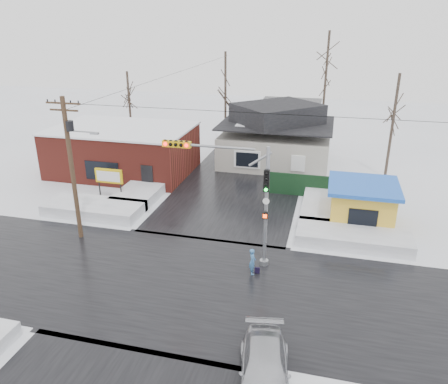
% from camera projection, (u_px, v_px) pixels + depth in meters
% --- Properties ---
extents(ground, '(120.00, 120.00, 0.00)m').
position_uv_depth(ground, '(180.00, 284.00, 23.20)').
color(ground, white).
rests_on(ground, ground).
extents(road_ns, '(10.00, 120.00, 0.02)m').
position_uv_depth(road_ns, '(180.00, 284.00, 23.19)').
color(road_ns, black).
rests_on(road_ns, ground).
extents(road_ew, '(120.00, 10.00, 0.02)m').
position_uv_depth(road_ew, '(180.00, 284.00, 23.19)').
color(road_ew, black).
rests_on(road_ew, ground).
extents(snowbank_nw, '(7.00, 3.00, 0.80)m').
position_uv_depth(snowbank_nw, '(94.00, 208.00, 31.39)').
color(snowbank_nw, white).
rests_on(snowbank_nw, ground).
extents(snowbank_ne, '(7.00, 3.00, 0.80)m').
position_uv_depth(snowbank_ne, '(353.00, 237.00, 27.31)').
color(snowbank_ne, white).
rests_on(snowbank_ne, ground).
extents(snowbank_nside_w, '(3.00, 8.00, 0.80)m').
position_uv_depth(snowbank_nside_w, '(148.00, 186.00, 35.44)').
color(snowbank_nside_w, white).
rests_on(snowbank_nside_w, ground).
extents(snowbank_nside_e, '(3.00, 8.00, 0.80)m').
position_uv_depth(snowbank_nside_e, '(324.00, 203.00, 32.26)').
color(snowbank_nside_e, white).
rests_on(snowbank_nside_e, ground).
extents(traffic_signal, '(6.05, 0.68, 7.00)m').
position_uv_depth(traffic_signal, '(238.00, 189.00, 23.62)').
color(traffic_signal, gray).
rests_on(traffic_signal, ground).
extents(utility_pole, '(3.15, 0.44, 9.00)m').
position_uv_depth(utility_pole, '(72.00, 161.00, 26.24)').
color(utility_pole, '#382619').
rests_on(utility_pole, ground).
extents(brick_building, '(12.20, 8.20, 4.12)m').
position_uv_depth(brick_building, '(123.00, 150.00, 39.31)').
color(brick_building, maroon).
rests_on(brick_building, ground).
extents(marquee_sign, '(2.20, 0.21, 2.55)m').
position_uv_depth(marquee_sign, '(109.00, 177.00, 33.07)').
color(marquee_sign, black).
rests_on(marquee_sign, ground).
extents(house, '(10.40, 8.40, 5.76)m').
position_uv_depth(house, '(276.00, 136.00, 41.56)').
color(house, '#B3ADA1').
rests_on(house, ground).
extents(kiosk, '(4.60, 4.60, 2.88)m').
position_uv_depth(kiosk, '(362.00, 204.00, 29.49)').
color(kiosk, gold).
rests_on(kiosk, ground).
extents(fence, '(8.00, 0.12, 1.80)m').
position_uv_depth(fence, '(319.00, 187.00, 33.99)').
color(fence, black).
rests_on(fence, ground).
extents(tree_far_left, '(3.00, 3.00, 10.00)m').
position_uv_depth(tree_far_left, '(225.00, 72.00, 44.54)').
color(tree_far_left, '#332821').
rests_on(tree_far_left, ground).
extents(tree_far_mid, '(3.00, 3.00, 12.00)m').
position_uv_depth(tree_far_mid, '(327.00, 56.00, 43.48)').
color(tree_far_mid, '#332821').
rests_on(tree_far_mid, ground).
extents(tree_far_right, '(3.00, 3.00, 9.00)m').
position_uv_depth(tree_far_right, '(397.00, 96.00, 35.81)').
color(tree_far_right, '#332821').
rests_on(tree_far_right, ground).
extents(tree_far_west, '(3.00, 3.00, 8.00)m').
position_uv_depth(tree_far_west, '(128.00, 87.00, 45.60)').
color(tree_far_west, '#332821').
rests_on(tree_far_west, ground).
extents(pedestrian, '(0.51, 0.64, 1.52)m').
position_uv_depth(pedestrian, '(252.00, 262.00, 23.83)').
color(pedestrian, teal).
rests_on(pedestrian, ground).
extents(car, '(2.69, 4.98, 1.37)m').
position_uv_depth(car, '(264.00, 371.00, 16.57)').
color(car, '#B7B9BF').
rests_on(car, ground).
extents(shopping_bag, '(0.29, 0.14, 0.35)m').
position_uv_depth(shopping_bag, '(257.00, 271.00, 24.08)').
color(shopping_bag, black).
rests_on(shopping_bag, ground).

